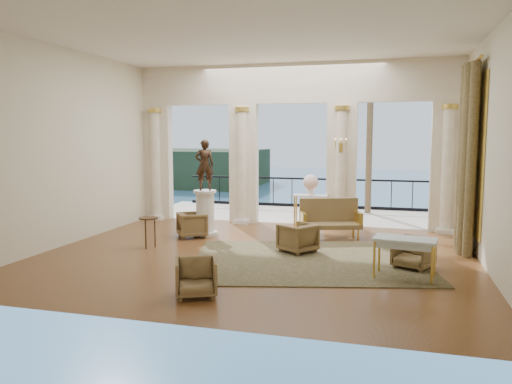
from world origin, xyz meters
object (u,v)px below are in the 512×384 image
(settee, at_px, (330,219))
(pedestal, at_px, (205,213))
(game_table, at_px, (405,242))
(armchair_d, at_px, (192,224))
(side_table, at_px, (148,222))
(statue, at_px, (205,165))
(armchair_b, at_px, (413,251))
(armchair_a, at_px, (196,276))
(armchair_c, at_px, (298,236))
(console_table, at_px, (311,201))

(settee, xyz_separation_m, pedestal, (-3.11, -0.47, 0.07))
(game_table, xyz_separation_m, pedestal, (-4.81, 2.72, -0.11))
(armchair_d, relative_size, settee, 0.43)
(pedestal, relative_size, side_table, 1.65)
(pedestal, height_order, statue, statue)
(armchair_b, distance_m, pedestal, 5.37)
(armchair_a, distance_m, game_table, 3.72)
(armchair_d, bearing_deg, game_table, -149.99)
(armchair_c, relative_size, statue, 0.55)
(armchair_c, relative_size, pedestal, 0.61)
(side_table, bearing_deg, armchair_d, 69.99)
(settee, bearing_deg, pedestal, 170.30)
(armchair_b, distance_m, settee, 3.09)
(armchair_a, distance_m, console_table, 6.41)
(armchair_b, relative_size, console_table, 0.70)
(armchair_b, xyz_separation_m, game_table, (-0.18, -0.75, 0.32))
(pedestal, bearing_deg, armchair_c, -25.66)
(settee, relative_size, side_table, 2.29)
(armchair_b, xyz_separation_m, armchair_d, (-5.20, 1.61, 0.01))
(armchair_a, xyz_separation_m, game_table, (3.19, 1.88, 0.33))
(game_table, distance_m, pedestal, 5.53)
(armchair_b, relative_size, pedestal, 0.59)
(armchair_c, bearing_deg, game_table, 91.52)
(settee, height_order, side_table, settee)
(armchair_c, height_order, settee, settee)
(settee, distance_m, side_table, 4.39)
(armchair_c, bearing_deg, pedestal, -80.51)
(settee, xyz_separation_m, statue, (-3.11, -0.47, 1.30))
(armchair_b, distance_m, game_table, 0.83)
(armchair_b, bearing_deg, pedestal, -176.39)
(settee, bearing_deg, armchair_d, 175.78)
(settee, xyz_separation_m, game_table, (1.71, -3.19, 0.18))
(armchair_c, bearing_deg, console_table, -140.89)
(settee, bearing_deg, armchair_a, -124.59)
(settee, distance_m, statue, 3.40)
(statue, bearing_deg, side_table, 45.66)
(game_table, xyz_separation_m, console_table, (-2.40, 4.47, 0.09))
(armchair_b, height_order, armchair_c, armchair_c)
(armchair_b, relative_size, settee, 0.42)
(armchair_b, bearing_deg, statue, -176.39)
(armchair_d, distance_m, settee, 3.42)
(settee, distance_m, pedestal, 3.14)
(armchair_d, relative_size, statue, 0.54)
(armchair_b, relative_size, statue, 0.53)
(armchair_a, distance_m, settee, 5.28)
(armchair_d, xyz_separation_m, console_table, (2.62, 2.11, 0.40))
(settee, xyz_separation_m, side_table, (-3.80, -2.18, 0.12))
(settee, relative_size, console_table, 1.66)
(settee, height_order, pedestal, pedestal)
(armchair_b, distance_m, console_table, 4.54)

